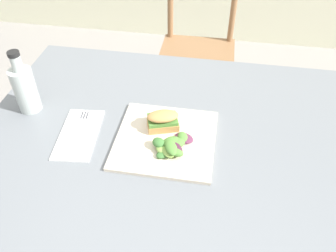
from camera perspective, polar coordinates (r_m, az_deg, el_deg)
dining_table at (r=1.07m, az=2.62°, el=-7.62°), size 1.20×0.90×0.74m
chair_wooden_far at (r=1.97m, az=4.77°, el=12.04°), size 0.41×0.41×0.87m
plate_lunch at (r=0.98m, az=-0.39°, el=-2.19°), size 0.27×0.27×0.01m
sandwich_half_front at (r=0.99m, az=-0.83°, el=0.96°), size 0.10×0.08×0.06m
salad_mixed_greens at (r=0.94m, az=0.69°, el=-3.14°), size 0.12×0.12×0.03m
napkin_folded at (r=1.03m, az=-14.22°, el=-1.27°), size 0.13×0.22×0.00m
fork_on_napkin at (r=1.04m, az=-14.03°, el=-0.47°), size 0.04×0.19×0.00m
bottle_cold_brew at (r=1.13m, az=-22.03°, el=5.31°), size 0.07×0.07×0.20m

